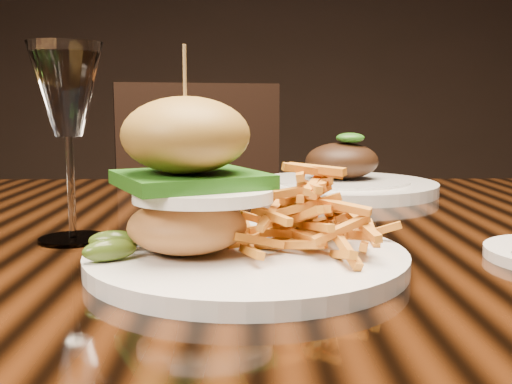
{
  "coord_description": "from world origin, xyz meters",
  "views": [
    {
      "loc": [
        -0.0,
        -0.69,
        0.89
      ],
      "look_at": [
        0.0,
        -0.13,
        0.81
      ],
      "focal_mm": 42.0,
      "sensor_mm": 36.0,
      "label": 1
    }
  ],
  "objects_px": {
    "dining_table": "(252,289)",
    "far_dish": "(342,181)",
    "burger_plate": "(242,210)",
    "chair_far": "(208,237)",
    "wine_glass": "(67,96)"
  },
  "relations": [
    {
      "from": "dining_table",
      "to": "far_dish",
      "type": "relative_size",
      "value": 5.26
    },
    {
      "from": "dining_table",
      "to": "burger_plate",
      "type": "distance_m",
      "value": 0.22
    },
    {
      "from": "dining_table",
      "to": "chair_far",
      "type": "xyz_separation_m",
      "value": [
        -0.11,
        0.89,
        -0.13
      ]
    },
    {
      "from": "wine_glass",
      "to": "chair_far",
      "type": "xyz_separation_m",
      "value": [
        0.07,
        0.96,
        -0.36
      ]
    },
    {
      "from": "dining_table",
      "to": "far_dish",
      "type": "bearing_deg",
      "value": 61.57
    },
    {
      "from": "dining_table",
      "to": "chair_far",
      "type": "distance_m",
      "value": 0.91
    },
    {
      "from": "far_dish",
      "to": "chair_far",
      "type": "relative_size",
      "value": 0.32
    },
    {
      "from": "chair_far",
      "to": "burger_plate",
      "type": "bearing_deg",
      "value": -99.09
    },
    {
      "from": "wine_glass",
      "to": "chair_far",
      "type": "height_order",
      "value": "wine_glass"
    },
    {
      "from": "dining_table",
      "to": "burger_plate",
      "type": "relative_size",
      "value": 5.72
    },
    {
      "from": "burger_plate",
      "to": "dining_table",
      "type": "bearing_deg",
      "value": 72.95
    },
    {
      "from": "chair_far",
      "to": "far_dish",
      "type": "bearing_deg",
      "value": -81.92
    },
    {
      "from": "wine_glass",
      "to": "far_dish",
      "type": "bearing_deg",
      "value": 45.85
    },
    {
      "from": "burger_plate",
      "to": "chair_far",
      "type": "bearing_deg",
      "value": 81.7
    },
    {
      "from": "dining_table",
      "to": "wine_glass",
      "type": "xyz_separation_m",
      "value": [
        -0.19,
        -0.07,
        0.23
      ]
    }
  ]
}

